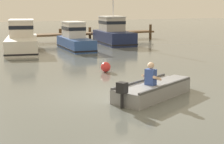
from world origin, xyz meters
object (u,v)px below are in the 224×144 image
at_px(moored_boat_white, 22,39).
at_px(mooring_buoy, 106,67).
at_px(rowboat_with_person, 154,89).
at_px(moored_boat_blue, 75,39).
at_px(moored_boat_navy, 113,34).

height_order(moored_boat_white, mooring_buoy, moored_boat_white).
distance_m(rowboat_with_person, moored_boat_blue, 13.63).
bearing_deg(moored_boat_blue, moored_boat_white, 169.98).
bearing_deg(moored_boat_white, moored_boat_blue, -10.02).
height_order(rowboat_with_person, moored_boat_navy, moored_boat_navy).
bearing_deg(moored_boat_blue, moored_boat_navy, 24.78).
relative_size(rowboat_with_person, moored_boat_blue, 0.72).
height_order(moored_boat_navy, mooring_buoy, moored_boat_navy).
distance_m(rowboat_with_person, mooring_buoy, 4.75).
bearing_deg(mooring_buoy, moored_boat_navy, 61.50).
bearing_deg(mooring_buoy, rowboat_with_person, -95.90).
bearing_deg(moored_boat_navy, moored_boat_blue, -155.22).
height_order(rowboat_with_person, moored_boat_blue, moored_boat_blue).
bearing_deg(rowboat_with_person, mooring_buoy, 84.10).
relative_size(rowboat_with_person, moored_boat_white, 0.56).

